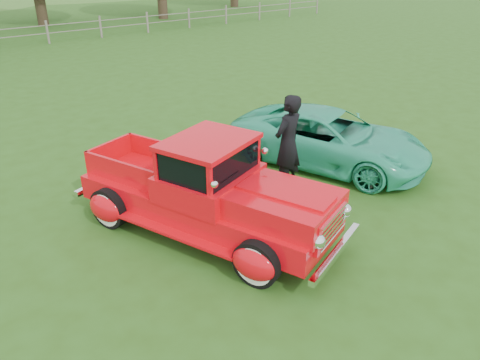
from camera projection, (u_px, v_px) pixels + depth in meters
ground at (305, 241)px, 8.18m from camera, size 140.00×140.00×0.00m
red_pickup at (207, 191)px, 8.15m from camera, size 3.34×5.28×1.78m
teal_sedan at (329, 138)px, 10.86m from camera, size 3.50×5.02×1.27m
man at (288, 143)px, 9.56m from camera, size 0.83×0.63×2.04m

